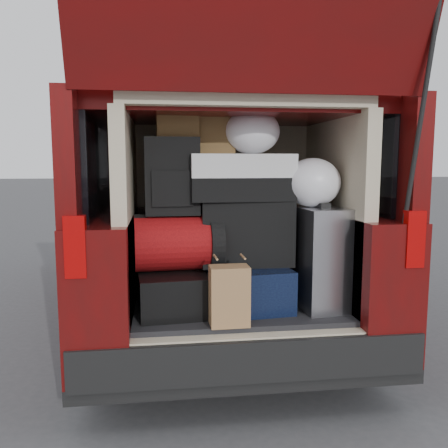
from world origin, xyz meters
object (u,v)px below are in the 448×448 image
(twotone_duffel, at_px, (241,177))
(red_duffel, at_px, (178,242))
(navy_hardshell, at_px, (243,285))
(kraft_bag, at_px, (229,296))
(black_hardshell, at_px, (174,289))
(silver_roller, at_px, (318,258))
(black_soft_case, at_px, (246,232))
(backpack, at_px, (172,176))

(twotone_duffel, bearing_deg, red_duffel, -176.92)
(navy_hardshell, distance_m, kraft_bag, 0.38)
(twotone_duffel, bearing_deg, black_hardshell, -178.31)
(black_hardshell, relative_size, navy_hardshell, 1.02)
(black_hardshell, bearing_deg, kraft_bag, -55.84)
(silver_roller, xyz_separation_m, red_duffel, (-0.83, 0.08, 0.10))
(navy_hardshell, xyz_separation_m, twotone_duffel, (-0.02, 0.01, 0.65))
(silver_roller, bearing_deg, black_soft_case, 156.17)
(silver_roller, distance_m, twotone_duffel, 0.67)
(black_soft_case, bearing_deg, navy_hardshell, -116.94)
(black_soft_case, relative_size, backpack, 1.22)
(silver_roller, distance_m, red_duffel, 0.84)
(kraft_bag, bearing_deg, red_duffel, 126.09)
(navy_hardshell, distance_m, silver_roller, 0.48)
(silver_roller, distance_m, kraft_bag, 0.64)
(black_hardshell, height_order, silver_roller, silver_roller)
(black_hardshell, bearing_deg, twotone_duffel, -2.73)
(red_duffel, bearing_deg, kraft_bag, -56.85)
(kraft_bag, xyz_separation_m, black_soft_case, (0.16, 0.39, 0.29))
(black_hardshell, height_order, twotone_duffel, twotone_duffel)
(red_duffel, height_order, twotone_duffel, twotone_duffel)
(black_hardshell, xyz_separation_m, silver_roller, (0.86, -0.09, 0.18))
(kraft_bag, relative_size, black_soft_case, 0.59)
(black_hardshell, xyz_separation_m, twotone_duffel, (0.41, 0.02, 0.66))
(navy_hardshell, distance_m, red_duffel, 0.48)
(black_hardshell, xyz_separation_m, kraft_bag, (0.28, -0.35, 0.04))
(navy_hardshell, height_order, backpack, backpack)
(black_soft_case, distance_m, backpack, 0.56)
(navy_hardshell, height_order, silver_roller, silver_roller)
(navy_hardshell, relative_size, black_soft_case, 1.06)
(silver_roller, height_order, kraft_bag, silver_roller)
(kraft_bag, distance_m, red_duffel, 0.49)
(navy_hardshell, xyz_separation_m, red_duffel, (-0.39, -0.01, 0.27))
(red_duffel, bearing_deg, twotone_duffel, -0.31)
(red_duffel, bearing_deg, backpack, 154.39)
(kraft_bag, distance_m, black_soft_case, 0.51)
(navy_hardshell, height_order, twotone_duffel, twotone_duffel)
(black_hardshell, height_order, black_soft_case, black_soft_case)
(navy_hardshell, distance_m, twotone_duffel, 0.65)
(silver_roller, xyz_separation_m, black_soft_case, (-0.42, 0.13, 0.15))
(black_hardshell, distance_m, silver_roller, 0.88)
(kraft_bag, bearing_deg, silver_roller, 22.73)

